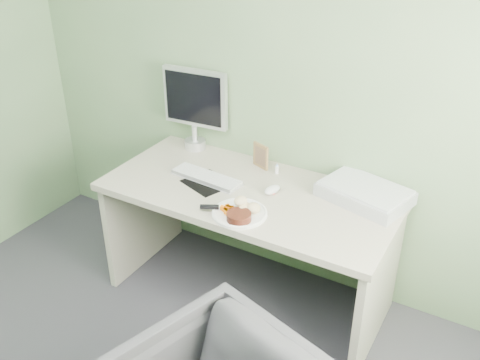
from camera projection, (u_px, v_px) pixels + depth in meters
The scene contains 14 objects.
wall_back at pixel (284, 60), 2.87m from camera, with size 3.50×3.50×0.00m, color gray.
desk at pixel (249, 219), 2.98m from camera, with size 1.60×0.75×0.73m.
plate at pixel (240, 213), 2.68m from camera, with size 0.28×0.28×0.01m, color white.
steak at pixel (239, 217), 2.60m from camera, with size 0.12×0.12×0.04m, color black.
potato_pile at pixel (246, 205), 2.66m from camera, with size 0.13×0.10×0.07m, color tan.
carrot_heap at pixel (227, 209), 2.65m from camera, with size 0.07×0.06×0.05m, color orange.
steak_knife at pixel (217, 207), 2.69m from camera, with size 0.23×0.13×0.02m.
mousepad at pixel (208, 183), 2.96m from camera, with size 0.24×0.21×0.00m, color black.
keyboard at pixel (206, 177), 2.99m from camera, with size 0.41×0.12×0.02m, color white.
computer_mouse at pixel (272, 190), 2.86m from camera, with size 0.06×0.11×0.04m, color white.
photo_frame at pixel (261, 156), 3.09m from camera, with size 0.12×0.01×0.15m, color #987247.
eyedrop_bottle at pixel (277, 169), 3.05m from camera, with size 0.02×0.02×0.06m.
scanner at pixel (365, 194), 2.79m from camera, with size 0.45×0.30×0.07m, color #B0B4B8.
monitor at pixel (195, 105), 3.23m from camera, with size 0.42×0.13×0.50m.
Camera 1 is at (1.20, -0.57, 2.18)m, focal length 40.00 mm.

